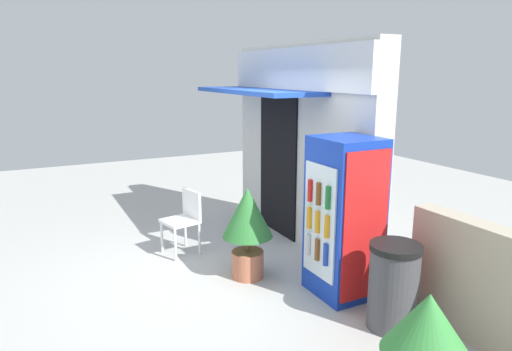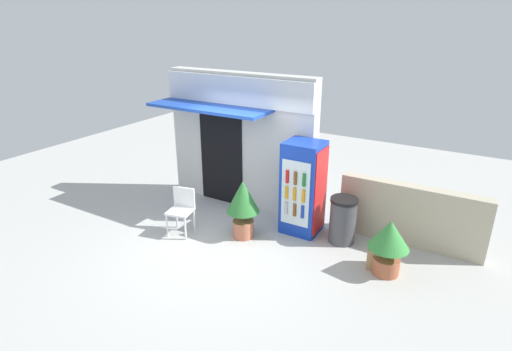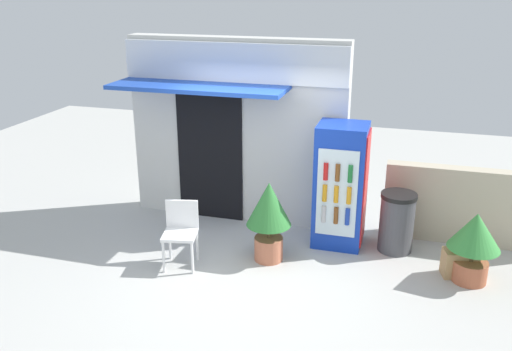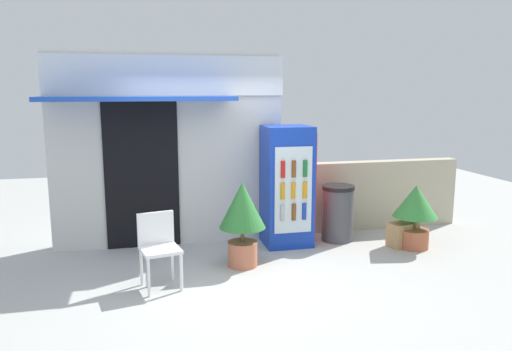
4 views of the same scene
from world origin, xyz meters
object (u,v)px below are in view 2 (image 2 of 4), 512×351
trash_bin (343,220)px  potted_plant_near_shop (243,202)px  plastic_chair (182,207)px  cardboard_box (380,258)px  potted_plant_curbside (389,241)px  drink_cooler (303,188)px

trash_bin → potted_plant_near_shop: bearing=-155.2°
potted_plant_near_shop → plastic_chair: bearing=-158.8°
trash_bin → cardboard_box: 1.00m
plastic_chair → trash_bin: 2.98m
potted_plant_curbside → trash_bin: bearing=147.7°
drink_cooler → cardboard_box: size_ratio=4.18×
potted_plant_near_shop → drink_cooler: bearing=42.5°
drink_cooler → cardboard_box: bearing=-17.2°
trash_bin → cardboard_box: trash_bin is taller
drink_cooler → trash_bin: 0.93m
potted_plant_near_shop → trash_bin: (1.65, 0.76, -0.27)m
drink_cooler → plastic_chair: 2.30m
drink_cooler → potted_plant_curbside: size_ratio=1.90×
potted_plant_near_shop → trash_bin: bearing=24.8°
plastic_chair → trash_bin: size_ratio=1.01×
plastic_chair → potted_plant_near_shop: (1.09, 0.42, 0.18)m
plastic_chair → cardboard_box: size_ratio=2.06×
trash_bin → potted_plant_curbside: bearing=-32.3°
drink_cooler → plastic_chair: (-1.93, -1.19, -0.37)m
cardboard_box → potted_plant_near_shop: bearing=-174.0°
potted_plant_near_shop → potted_plant_curbside: bearing=3.5°
trash_bin → cardboard_box: size_ratio=2.03×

